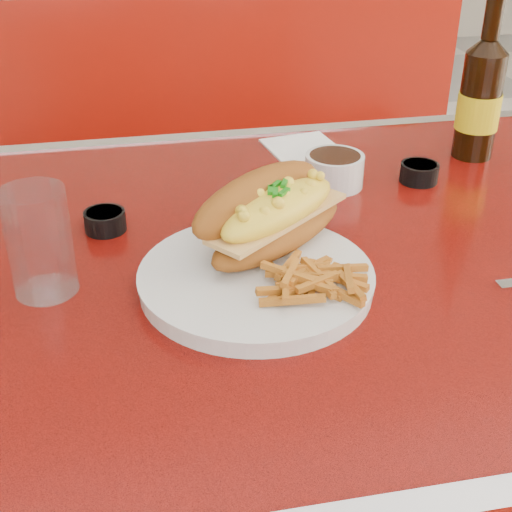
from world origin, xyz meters
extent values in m
cube|color=red|center=(0.00, 0.00, 0.75)|extent=(1.20, 0.80, 0.04)
cube|color=white|center=(0.00, 0.40, 0.75)|extent=(1.22, 0.03, 0.04)
cube|color=white|center=(0.00, -0.40, 0.75)|extent=(1.22, 0.03, 0.04)
cylinder|color=white|center=(0.00, 0.00, 0.37)|extent=(0.09, 0.09, 0.72)
cube|color=maroon|center=(0.00, 0.78, 0.23)|extent=(1.20, 0.50, 0.45)
cube|color=maroon|center=(0.00, 1.00, 0.68)|extent=(1.20, 0.08, 0.45)
cylinder|color=silver|center=(-0.12, -0.08, 0.78)|extent=(0.34, 0.34, 0.02)
cylinder|color=silver|center=(-0.12, -0.08, 0.79)|extent=(0.34, 0.34, 0.00)
ellipsoid|color=#934F17|center=(-0.09, -0.02, 0.81)|extent=(0.21, 0.19, 0.04)
cube|color=#E0B164|center=(-0.09, -0.02, 0.83)|extent=(0.19, 0.16, 0.01)
ellipsoid|color=yellow|center=(-0.09, -0.02, 0.84)|extent=(0.18, 0.16, 0.04)
ellipsoid|color=#934F17|center=(-0.11, 0.00, 0.84)|extent=(0.22, 0.20, 0.08)
cube|color=silver|center=(-0.06, -0.08, 0.79)|extent=(0.07, 0.11, 0.00)
cube|color=silver|center=(-0.10, -0.02, 0.79)|extent=(0.03, 0.04, 0.00)
cylinder|color=silver|center=(0.04, 0.17, 0.79)|extent=(0.10, 0.10, 0.05)
cylinder|color=black|center=(0.04, 0.17, 0.81)|extent=(0.09, 0.09, 0.01)
cylinder|color=black|center=(-0.29, 0.09, 0.78)|extent=(0.06, 0.06, 0.03)
cylinder|color=#D2754C|center=(-0.29, 0.09, 0.79)|extent=(0.05, 0.05, 0.01)
cylinder|color=black|center=(0.16, 0.16, 0.78)|extent=(0.07, 0.07, 0.03)
cylinder|color=#D2754C|center=(0.16, 0.16, 0.79)|extent=(0.06, 0.06, 0.01)
cylinder|color=black|center=(0.28, 0.23, 0.85)|extent=(0.08, 0.08, 0.16)
cone|color=black|center=(0.28, 0.23, 0.95)|extent=(0.08, 0.08, 0.03)
cylinder|color=black|center=(0.28, 0.23, 0.99)|extent=(0.03, 0.03, 0.08)
cylinder|color=gold|center=(0.28, 0.23, 0.84)|extent=(0.08, 0.08, 0.06)
cylinder|color=#A3C2D2|center=(-0.35, -0.04, 0.83)|extent=(0.07, 0.07, 0.12)
cube|color=white|center=(0.03, 0.31, 0.77)|extent=(0.13, 0.13, 0.00)
camera|label=1|loc=(-0.26, -0.74, 1.20)|focal=50.00mm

